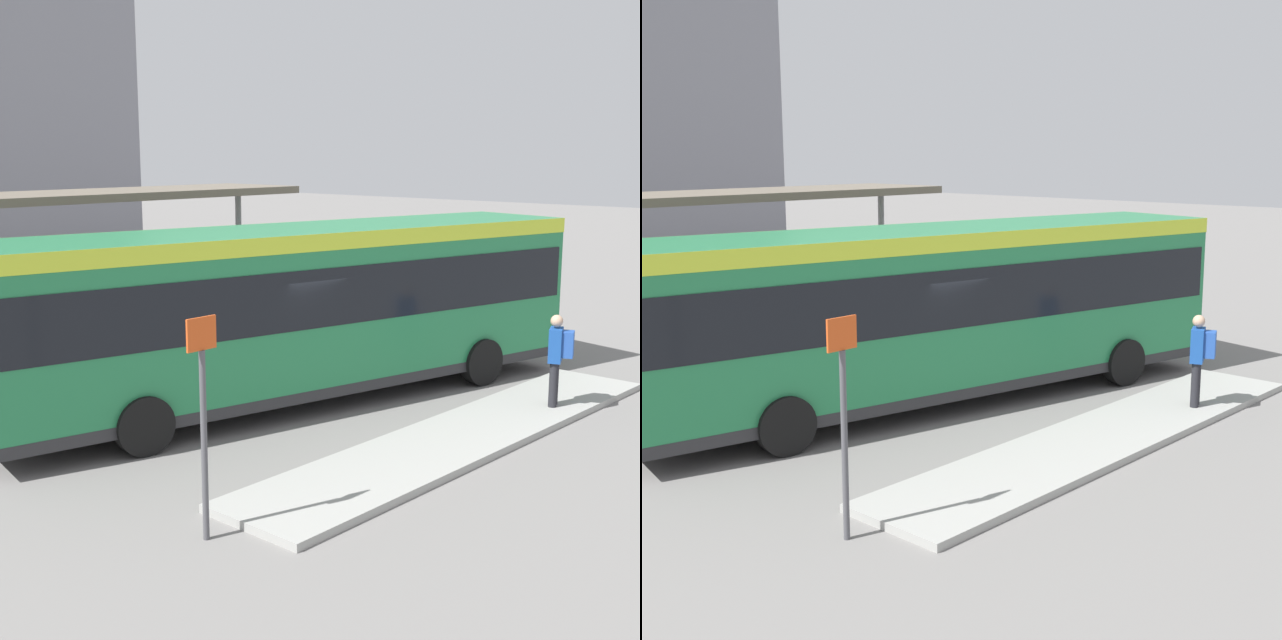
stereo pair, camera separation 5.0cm
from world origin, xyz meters
TOP-DOWN VIEW (x-y plane):
  - ground_plane at (0.00, 0.00)m, footprint 120.00×120.00m
  - curb_island at (0.21, -3.64)m, footprint 9.98×1.80m
  - city_bus at (0.01, -0.00)m, footprint 12.22×4.97m
  - pedestrian_waiting at (2.62, -4.00)m, footprint 0.50×0.53m
  - bicycle_red at (9.20, 4.15)m, footprint 0.48×1.61m
  - bicycle_white at (9.22, 4.86)m, footprint 0.48×1.69m
  - station_shelter at (-1.04, 6.04)m, footprint 11.92×2.74m
  - potted_planter_far_side at (-2.00, 3.60)m, footprint 0.72×0.72m
  - platform_sign at (-5.25, -3.43)m, footprint 0.44×0.08m

SIDE VIEW (x-z plane):
  - ground_plane at x=0.00m, z-range 0.00..0.00m
  - curb_island at x=0.21m, z-range 0.00..0.12m
  - bicycle_red at x=9.20m, z-range 0.00..0.70m
  - bicycle_white at x=9.22m, z-range 0.00..0.74m
  - potted_planter_far_side at x=-2.00m, z-range 0.04..1.31m
  - pedestrian_waiting at x=2.62m, z-range 0.24..1.94m
  - platform_sign at x=-5.25m, z-range 0.16..2.96m
  - city_bus at x=0.01m, z-range 0.27..3.59m
  - station_shelter at x=-1.04m, z-range 1.76..5.57m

